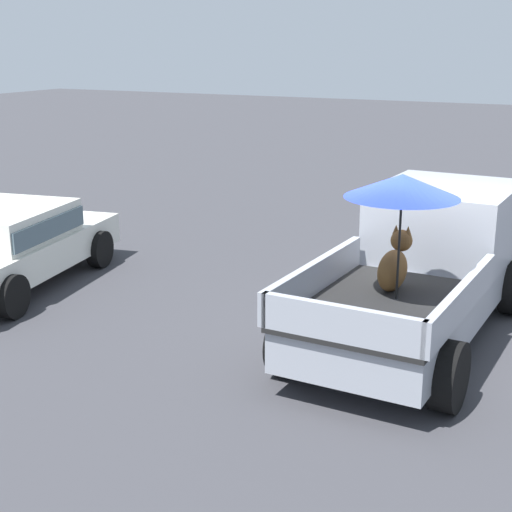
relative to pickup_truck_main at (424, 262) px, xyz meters
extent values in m
plane|color=#38383D|center=(-0.44, 0.02, -0.99)|extent=(80.00, 80.00, 0.00)
cylinder|color=black|center=(1.35, 0.92, -0.59)|extent=(0.81, 0.32, 0.80)
cylinder|color=black|center=(-2.14, 1.08, -0.59)|extent=(0.81, 0.32, 0.80)
cylinder|color=black|center=(-2.23, -0.88, -0.59)|extent=(0.81, 0.32, 0.80)
cube|color=#9EA3AD|center=(-0.44, 0.02, -0.42)|extent=(5.08, 2.02, 0.50)
cube|color=#9EA3AD|center=(0.96, -0.04, 0.37)|extent=(2.18, 1.95, 1.08)
cube|color=#4C606B|center=(1.96, -0.09, 0.57)|extent=(0.14, 1.72, 0.64)
cube|color=black|center=(-1.59, 0.07, -0.14)|extent=(2.88, 1.96, 0.06)
cube|color=#9EA3AD|center=(-1.55, 0.99, 0.09)|extent=(2.80, 0.23, 0.40)
cube|color=#9EA3AD|center=(-1.63, -0.85, 0.09)|extent=(2.80, 0.23, 0.40)
cube|color=#9EA3AD|center=(-2.94, 0.13, 0.09)|extent=(0.18, 1.84, 0.40)
ellipsoid|color=brown|center=(-1.04, 0.15, 0.15)|extent=(0.69, 0.35, 0.52)
sphere|color=brown|center=(-0.74, 0.13, 0.47)|extent=(0.29, 0.29, 0.28)
cone|color=brown|center=(-0.74, 0.21, 0.61)|extent=(0.09, 0.09, 0.12)
cone|color=brown|center=(-0.75, 0.05, 0.61)|extent=(0.09, 0.09, 0.12)
cylinder|color=black|center=(-1.32, 0.00, 0.54)|extent=(0.03, 0.03, 1.30)
cone|color=#1E33B7|center=(-1.32, 0.00, 1.29)|extent=(1.44, 1.44, 0.28)
cylinder|color=black|center=(0.18, 7.66, -0.66)|extent=(0.69, 0.33, 0.66)
cylinder|color=black|center=(0.48, 5.93, -0.66)|extent=(0.69, 0.33, 0.66)
cylinder|color=black|center=(-2.18, 5.47, -0.66)|extent=(0.69, 0.33, 0.66)
cube|color=silver|center=(-1.00, 6.57, -0.44)|extent=(4.54, 2.47, 0.52)
cube|color=silver|center=(-1.10, 6.55, 0.06)|extent=(2.34, 1.93, 0.56)
cube|color=#4C606B|center=(-1.10, 6.55, 0.06)|extent=(2.30, 2.00, 0.32)
camera|label=1|loc=(-9.99, -2.37, 2.96)|focal=53.43mm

